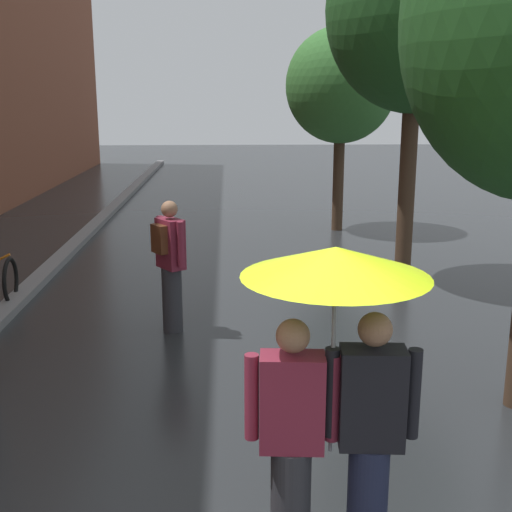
{
  "coord_description": "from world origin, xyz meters",
  "views": [
    {
      "loc": [
        -0.06,
        -2.89,
        2.97
      ],
      "look_at": [
        0.23,
        3.79,
        1.35
      ],
      "focal_mm": 45.82,
      "sensor_mm": 36.0,
      "label": 1
    }
  ],
  "objects_px": {
    "street_tree_2": "(341,86)",
    "pedestrian_walking_midground": "(170,263)",
    "street_tree_1": "(416,11)",
    "couple_under_umbrella": "(333,360)"
  },
  "relations": [
    {
      "from": "street_tree_1",
      "to": "couple_under_umbrella",
      "type": "bearing_deg",
      "value": -108.63
    },
    {
      "from": "street_tree_1",
      "to": "pedestrian_walking_midground",
      "type": "xyz_separation_m",
      "value": [
        -3.64,
        -2.27,
        -3.34
      ]
    },
    {
      "from": "pedestrian_walking_midground",
      "to": "street_tree_2",
      "type": "bearing_deg",
      "value": 63.75
    },
    {
      "from": "street_tree_1",
      "to": "street_tree_2",
      "type": "xyz_separation_m",
      "value": [
        -0.38,
        4.34,
        -1.03
      ]
    },
    {
      "from": "street_tree_1",
      "to": "street_tree_2",
      "type": "height_order",
      "value": "street_tree_1"
    },
    {
      "from": "couple_under_umbrella",
      "to": "street_tree_2",
      "type": "bearing_deg",
      "value": 80.33
    },
    {
      "from": "couple_under_umbrella",
      "to": "street_tree_1",
      "type": "bearing_deg",
      "value": 71.37
    },
    {
      "from": "street_tree_1",
      "to": "pedestrian_walking_midground",
      "type": "relative_size",
      "value": 3.39
    },
    {
      "from": "street_tree_2",
      "to": "pedestrian_walking_midground",
      "type": "distance_m",
      "value": 7.73
    },
    {
      "from": "street_tree_2",
      "to": "pedestrian_walking_midground",
      "type": "relative_size",
      "value": 2.62
    }
  ]
}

